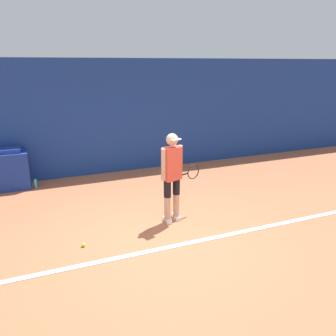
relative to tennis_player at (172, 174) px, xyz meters
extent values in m
plane|color=#B76642|center=(-0.37, -0.51, -0.96)|extent=(24.00, 24.00, 0.00)
cube|color=navy|center=(-0.37, 3.39, 0.56)|extent=(24.00, 0.10, 3.04)
cube|color=white|center=(-0.37, -0.91, -0.95)|extent=(21.60, 0.10, 0.01)
cylinder|color=tan|center=(-0.12, -0.04, -0.70)|extent=(0.12, 0.12, 0.52)
cylinder|color=black|center=(-0.12, -0.04, -0.27)|extent=(0.14, 0.14, 0.32)
cube|color=white|center=(-0.12, -0.04, -0.92)|extent=(0.10, 0.24, 0.08)
cylinder|color=tan|center=(0.09, 0.03, -0.70)|extent=(0.12, 0.12, 0.52)
cylinder|color=black|center=(0.09, 0.03, -0.27)|extent=(0.14, 0.14, 0.32)
cube|color=white|center=(0.09, 0.03, -0.92)|extent=(0.10, 0.24, 0.08)
cube|color=#E54C38|center=(-0.01, 0.00, 0.20)|extent=(0.39, 0.29, 0.62)
sphere|color=tan|center=(-0.01, 0.00, 0.65)|extent=(0.22, 0.22, 0.22)
cube|color=white|center=(0.02, -0.10, 0.67)|extent=(0.21, 0.17, 0.02)
cylinder|color=tan|center=(-0.20, -0.06, 0.22)|extent=(0.09, 0.09, 0.59)
cylinder|color=tan|center=(0.18, 0.06, 0.22)|extent=(0.09, 0.09, 0.59)
cylinder|color=black|center=(0.28, 0.09, -0.08)|extent=(0.21, 0.09, 0.03)
torus|color=black|center=(0.51, 0.17, -0.08)|extent=(0.30, 0.11, 0.30)
sphere|color=#D1E533|center=(-1.74, -0.36, -0.92)|extent=(0.07, 0.07, 0.07)
cube|color=navy|center=(-3.00, 3.00, -0.51)|extent=(0.88, 0.57, 0.90)
cube|color=navy|center=(-3.00, 3.00, -0.01)|extent=(0.62, 0.40, 0.10)
cylinder|color=#33ADD6|center=(-2.46, 2.80, -0.84)|extent=(0.07, 0.07, 0.23)
cylinder|color=black|center=(-2.46, 2.80, -0.71)|extent=(0.04, 0.04, 0.02)
camera|label=1|loc=(-2.17, -5.33, 1.95)|focal=35.00mm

